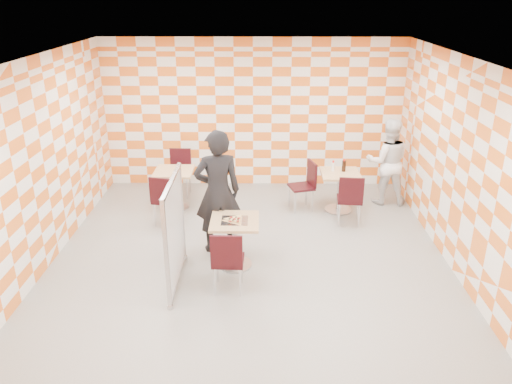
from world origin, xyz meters
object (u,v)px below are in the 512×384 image
chair_main_front (227,258)px  soda_bottle (344,166)px  chair_second_side (306,182)px  chair_empty_near (164,197)px  partition (175,232)px  man_white (387,162)px  chair_empty_far (180,168)px  main_table (235,235)px  second_table (340,185)px  sport_bottle (333,166)px  chair_second_front (350,196)px  empty_table (174,183)px  man_dark (218,192)px

chair_main_front → soda_bottle: 3.45m
chair_main_front → chair_second_side: (1.27, 2.83, 0.00)m
chair_empty_near → partition: (0.49, -1.80, 0.25)m
chair_empty_near → man_white: man_white is taller
chair_empty_far → man_white: man_white is taller
man_white → partition: bearing=42.5°
soda_bottle → chair_second_side: bearing=-179.3°
main_table → soda_bottle: 2.85m
second_table → sport_bottle: bearing=142.8°
chair_empty_near → chair_second_front: bearing=1.1°
empty_table → man_white: 4.02m
second_table → sport_bottle: 0.37m
man_dark → soda_bottle: size_ratio=8.51×
chair_second_front → sport_bottle: sport_bottle is taller
main_table → chair_empty_near: bearing=133.6°
sport_bottle → partition: bearing=-133.9°
main_table → chair_empty_far: (-1.23, 2.80, 0.04)m
chair_empty_near → chair_empty_far: same height
sport_bottle → soda_bottle: size_ratio=0.87×
sport_bottle → soda_bottle: bearing=-4.5°
empty_table → sport_bottle: bearing=0.3°
main_table → chair_empty_far: bearing=113.8°
chair_empty_far → chair_main_front: bearing=-71.6°
second_table → sport_bottle: (-0.13, 0.10, 0.33)m
man_white → sport_bottle: man_white is taller
second_table → chair_second_side: bearing=173.1°
empty_table → chair_second_front: (3.14, -0.71, 0.04)m
second_table → soda_bottle: 0.36m
main_table → chair_second_front: (1.91, 1.40, 0.04)m
second_table → chair_main_front: bearing=-124.4°
soda_bottle → sport_bottle: bearing=175.5°
empty_table → chair_empty_near: 0.77m
chair_second_front → partition: bearing=-145.5°
partition → man_dark: size_ratio=0.79×
chair_empty_near → partition: 1.88m
sport_bottle → empty_table: bearing=-179.7°
second_table → soda_bottle: bearing=50.6°
empty_table → soda_bottle: size_ratio=3.26×
second_table → chair_second_front: 0.63m
second_table → man_white: (0.94, 0.40, 0.32)m
second_table → soda_bottle: (0.07, 0.08, 0.34)m
chair_empty_far → soda_bottle: soda_bottle is taller
empty_table → sport_bottle: 2.94m
main_table → chair_empty_far: chair_empty_far is taller
man_dark → chair_main_front: bearing=86.5°
main_table → chair_second_front: bearing=36.2°
soda_bottle → empty_table: bearing=-180.0°
chair_second_side → soda_bottle: bearing=0.7°
chair_empty_near → chair_second_side: bearing=16.9°
man_dark → soda_bottle: 2.70m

